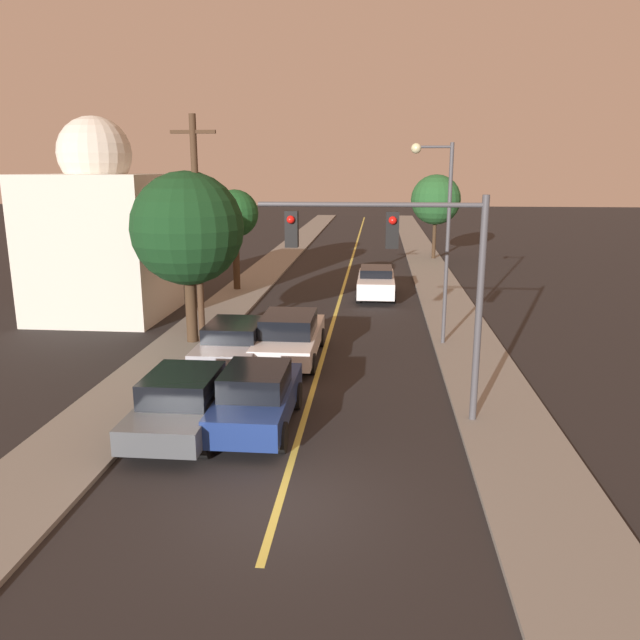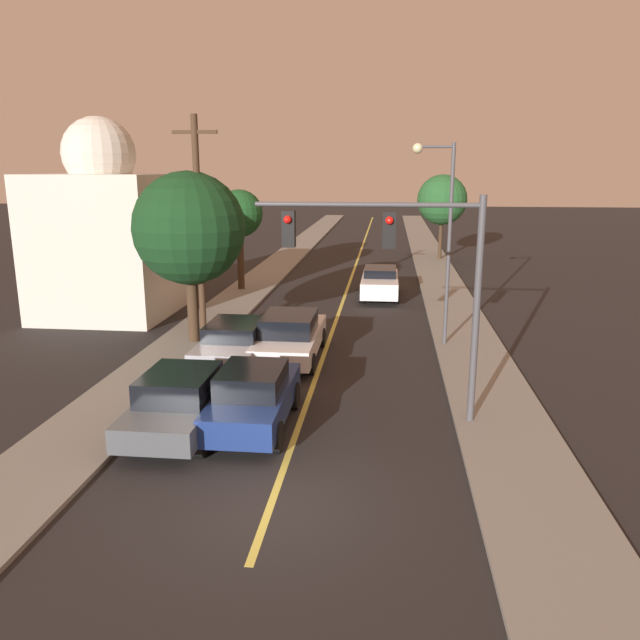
{
  "view_description": "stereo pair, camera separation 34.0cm",
  "coord_description": "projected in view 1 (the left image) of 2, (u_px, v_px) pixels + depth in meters",
  "views": [
    {
      "loc": [
        1.84,
        -10.95,
        6.48
      ],
      "look_at": [
        0.0,
        8.92,
        1.6
      ],
      "focal_mm": 35.0,
      "sensor_mm": 36.0,
      "label": 1
    },
    {
      "loc": [
        2.17,
        -10.92,
        6.48
      ],
      "look_at": [
        0.0,
        8.92,
        1.6
      ],
      "focal_mm": 35.0,
      "sensor_mm": 36.0,
      "label": 2
    }
  ],
  "objects": [
    {
      "name": "car_near_lane_front",
      "position": [
        257.0,
        397.0,
        15.77
      ],
      "size": [
        1.88,
        4.44,
        1.64
      ],
      "color": "navy",
      "rests_on": "ground"
    },
    {
      "name": "car_far_oncoming",
      "position": [
        376.0,
        282.0,
        31.98
      ],
      "size": [
        1.94,
        5.0,
        1.51
      ],
      "rotation": [
        0.0,
        0.0,
        3.14
      ],
      "color": "white",
      "rests_on": "ground"
    },
    {
      "name": "road_surface",
      "position": [
        353.0,
        256.0,
        47.12
      ],
      "size": [
        8.0,
        80.0,
        0.01
      ],
      "color": "black",
      "rests_on": "ground"
    },
    {
      "name": "domed_building_left",
      "position": [
        101.0,
        234.0,
        27.23
      ],
      "size": [
        5.41,
        5.41,
        8.62
      ],
      "color": "beige",
      "rests_on": "ground"
    },
    {
      "name": "car_outer_lane_front",
      "position": [
        185.0,
        400.0,
        15.61
      ],
      "size": [
        2.01,
        4.78,
        1.58
      ],
      "color": "#474C51",
      "rests_on": "ground"
    },
    {
      "name": "tree_right_near",
      "position": [
        436.0,
        200.0,
        44.09
      ],
      "size": [
        3.51,
        3.51,
        5.93
      ],
      "color": "#3D2B1C",
      "rests_on": "ground"
    },
    {
      "name": "utility_pole_left",
      "position": [
        197.0,
        229.0,
        22.29
      ],
      "size": [
        1.6,
        0.24,
        8.17
      ],
      "color": "#422D1E",
      "rests_on": "ground"
    },
    {
      "name": "ground_plane",
      "position": [
        278.0,
        505.0,
        12.3
      ],
      "size": [
        200.0,
        200.0,
        0.0
      ],
      "primitive_type": "plane",
      "color": "black"
    },
    {
      "name": "sidewalk_left",
      "position": [
        284.0,
        254.0,
        47.57
      ],
      "size": [
        2.5,
        80.0,
        0.12
      ],
      "color": "gray",
      "rests_on": "ground"
    },
    {
      "name": "car_near_lane_second",
      "position": [
        290.0,
        336.0,
        21.53
      ],
      "size": [
        2.09,
        5.2,
        1.64
      ],
      "color": "white",
      "rests_on": "ground"
    },
    {
      "name": "traffic_signal_mast",
      "position": [
        405.0,
        260.0,
        15.42
      ],
      "size": [
        5.62,
        0.42,
        5.74
      ],
      "color": "#47474C",
      "rests_on": "ground"
    },
    {
      "name": "tree_left_near",
      "position": [
        235.0,
        215.0,
        32.76
      ],
      "size": [
        2.49,
        2.49,
        5.27
      ],
      "color": "#3D2B1C",
      "rests_on": "ground"
    },
    {
      "name": "sidewalk_right",
      "position": [
        423.0,
        256.0,
        46.63
      ],
      "size": [
        2.5,
        80.0,
        0.12
      ],
      "color": "gray",
      "rests_on": "ground"
    },
    {
      "name": "car_outer_lane_second",
      "position": [
        236.0,
        341.0,
        21.16
      ],
      "size": [
        2.11,
        5.07,
        1.45
      ],
      "color": "#A5A8B2",
      "rests_on": "ground"
    },
    {
      "name": "tree_left_far",
      "position": [
        187.0,
        229.0,
        22.52
      ],
      "size": [
        4.09,
        4.09,
        6.28
      ],
      "color": "#3D2B1C",
      "rests_on": "ground"
    },
    {
      "name": "streetlamp_right",
      "position": [
        440.0,
        219.0,
        22.27
      ],
      "size": [
        1.49,
        0.36,
        7.22
      ],
      "color": "#47474C",
      "rests_on": "ground"
    }
  ]
}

